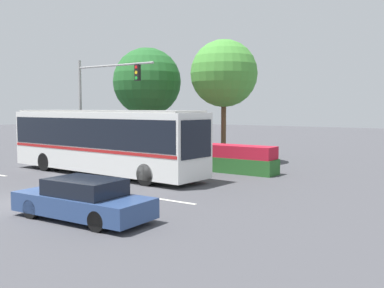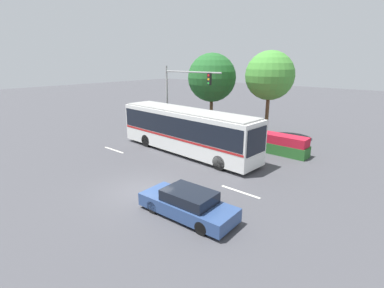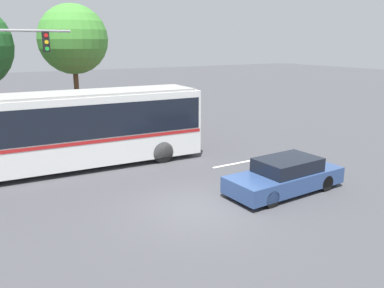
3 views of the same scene
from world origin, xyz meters
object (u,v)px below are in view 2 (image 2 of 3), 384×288
object	(u,v)px
traffic_light_pole	(179,92)
street_tree_left	(212,78)
city_bus	(186,129)
sedan_foreground	(188,204)
street_tree_centre	(270,76)

from	to	relation	value
traffic_light_pole	street_tree_left	xyz separation A→B (m)	(0.11, 4.48, 0.98)
city_bus	street_tree_left	xyz separation A→B (m)	(-3.02, 7.09, 3.32)
sedan_foreground	street_tree_left	bearing A→B (deg)	-58.79
traffic_light_pole	street_tree_centre	size ratio (longest dim) A/B	0.83
city_bus	street_tree_centre	distance (m)	8.97
traffic_light_pole	street_tree_centre	world-z (taller)	street_tree_centre
sedan_foreground	traffic_light_pole	distance (m)	13.94
traffic_light_pole	street_tree_left	world-z (taller)	street_tree_left
sedan_foreground	street_tree_centre	distance (m)	15.93
sedan_foreground	city_bus	bearing A→B (deg)	-50.11
city_bus	traffic_light_pole	distance (m)	4.71
traffic_light_pole	street_tree_centre	distance (m)	7.86
traffic_light_pole	street_tree_left	size ratio (longest dim) A/B	0.85
traffic_light_pole	street_tree_centre	xyz separation A→B (m)	(5.81, 5.12, 1.34)
street_tree_centre	street_tree_left	bearing A→B (deg)	-173.52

